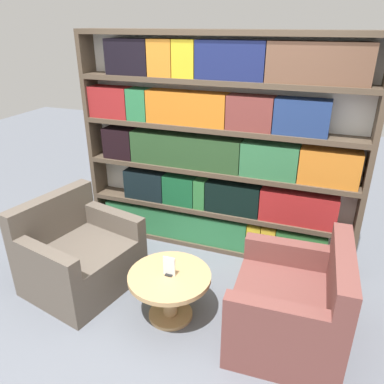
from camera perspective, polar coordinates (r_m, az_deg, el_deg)
The scene contains 6 objects.
ground_plane at distance 3.24m, azimuth -5.15°, elevation -21.36°, with size 14.00×14.00×0.00m, color slate.
bookshelf at distance 3.85m, azimuth 3.78°, elevation 6.29°, with size 2.91×0.30×2.26m.
armchair_left at distance 3.73m, azimuth -16.86°, elevation -9.44°, with size 1.00×1.08×0.85m.
armchair_right at distance 3.13m, azimuth 14.99°, elevation -16.70°, with size 0.86×0.96×0.85m.
coffee_table at distance 3.22m, azimuth -3.40°, elevation -14.20°, with size 0.69×0.69×0.43m.
table_sign at distance 3.10m, azimuth -3.49°, elevation -11.38°, with size 0.10×0.06×0.17m.
Camera 1 is at (1.03, -2.01, 2.32)m, focal length 35.00 mm.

